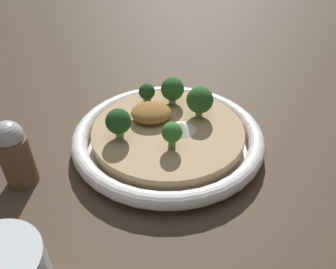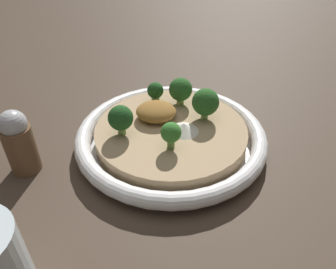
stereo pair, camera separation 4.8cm
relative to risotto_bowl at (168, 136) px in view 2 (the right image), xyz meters
The scene contains 10 objects.
ground_plane 0.02m from the risotto_bowl, ahead, with size 6.00×6.00×0.00m, color #47382B.
risotto_bowl is the anchor object (origin of this frame).
cheese_sprinkle 0.03m from the risotto_bowl, 24.75° to the right, with size 0.04×0.04×0.01m.
crispy_onion_garnish 0.04m from the risotto_bowl, 132.02° to the left, with size 0.06×0.05×0.02m.
broccoli_front 0.06m from the risotto_bowl, 85.55° to the right, with size 0.03×0.03×0.04m.
broccoli_front_left 0.08m from the risotto_bowl, 167.42° to the right, with size 0.04×0.04×0.04m.
broccoli_right 0.07m from the risotto_bowl, 26.36° to the left, with size 0.04×0.04×0.05m.
broccoli_back_right 0.08m from the risotto_bowl, 77.67° to the left, with size 0.04×0.04×0.04m.
broccoli_back_left 0.08m from the risotto_bowl, 109.21° to the left, with size 0.03×0.03×0.03m.
pepper_shaker 0.21m from the risotto_bowl, 164.53° to the right, with size 0.04×0.04×0.09m.
Camera 2 is at (0.00, -0.39, 0.31)m, focal length 35.00 mm.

